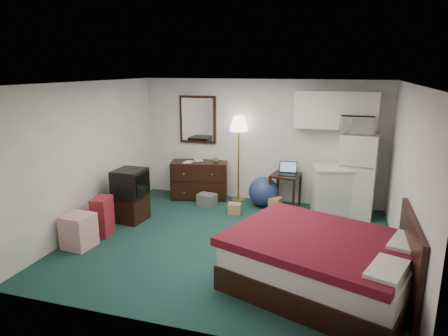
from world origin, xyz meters
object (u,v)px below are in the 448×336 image
(floor_lamp, at_px, (239,159))
(tv_stand, at_px, (131,208))
(desk, at_px, (285,191))
(kitchen_counter, at_px, (335,191))
(dresser, at_px, (200,180))
(fridge, at_px, (357,175))
(bed, at_px, (322,263))
(suitcase, at_px, (103,216))

(floor_lamp, relative_size, tv_stand, 3.36)
(desk, height_order, kitchen_counter, kitchen_counter)
(dresser, relative_size, fridge, 0.75)
(tv_stand, bearing_deg, desk, 35.76)
(dresser, height_order, kitchen_counter, kitchen_counter)
(kitchen_counter, xyz_separation_m, fridge, (0.37, 0.06, 0.33))
(desk, distance_m, bed, 3.04)
(kitchen_counter, distance_m, fridge, 0.50)
(tv_stand, bearing_deg, dresser, 69.88)
(desk, xyz_separation_m, fridge, (1.33, -0.05, 0.44))
(kitchen_counter, height_order, bed, kitchen_counter)
(floor_lamp, distance_m, bed, 3.61)
(kitchen_counter, relative_size, bed, 0.41)
(tv_stand, height_order, suitcase, suitcase)
(desk, bearing_deg, kitchen_counter, 1.86)
(fridge, height_order, bed, fridge)
(fridge, relative_size, bed, 0.72)
(floor_lamp, xyz_separation_m, tv_stand, (-1.58, -1.66, -0.65))
(kitchen_counter, bearing_deg, dresser, 163.21)
(suitcase, bearing_deg, dresser, 59.90)
(bed, relative_size, suitcase, 3.32)
(dresser, distance_m, kitchen_counter, 2.80)
(kitchen_counter, height_order, fridge, fridge)
(floor_lamp, height_order, bed, floor_lamp)
(fridge, bearing_deg, kitchen_counter, -162.73)
(floor_lamp, distance_m, suitcase, 2.97)
(kitchen_counter, xyz_separation_m, tv_stand, (-3.53, -1.43, -0.20))
(dresser, bearing_deg, fridge, -15.26)
(floor_lamp, xyz_separation_m, fridge, (2.33, -0.17, -0.11))
(suitcase, bearing_deg, bed, -19.86)
(dresser, relative_size, kitchen_counter, 1.31)
(dresser, bearing_deg, kitchen_counter, -16.79)
(kitchen_counter, xyz_separation_m, suitcase, (-3.66, -2.14, -0.12))
(bed, bearing_deg, floor_lamp, 141.72)
(dresser, bearing_deg, floor_lamp, -8.66)
(dresser, distance_m, desk, 1.84)
(fridge, bearing_deg, tv_stand, -151.39)
(floor_lamp, xyz_separation_m, suitcase, (-1.70, -2.37, -0.57))
(dresser, distance_m, fridge, 3.19)
(dresser, xyz_separation_m, bed, (2.72, -2.96, -0.06))
(fridge, relative_size, tv_stand, 2.93)
(fridge, xyz_separation_m, bed, (-0.44, -2.86, -0.43))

